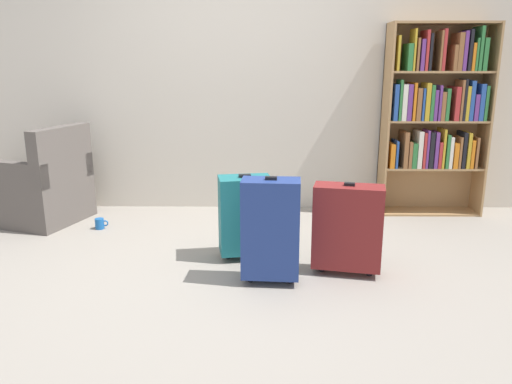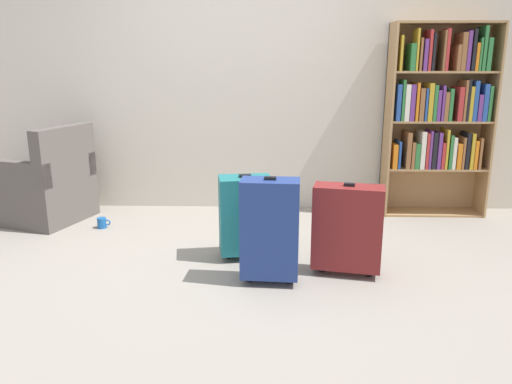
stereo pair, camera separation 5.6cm
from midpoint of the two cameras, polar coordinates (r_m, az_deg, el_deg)
ground_plane at (r=3.60m, az=-2.25°, el=-9.17°), size 9.77×9.77×0.00m
back_wall at (r=5.01m, az=-1.10°, el=12.90°), size 5.58×0.10×2.60m
bookshelf at (r=5.07m, az=20.56°, el=8.51°), size 0.97×0.31×1.81m
armchair at (r=5.04m, az=-22.59°, el=0.47°), size 0.89×0.89×0.90m
mug at (r=4.70m, az=-16.90°, el=-3.40°), size 0.12×0.08×0.10m
suitcase_dark_red at (r=3.52m, az=10.87°, el=-4.02°), size 0.51×0.30×0.66m
suitcase_teal at (r=3.75m, az=-0.82°, el=-2.63°), size 0.42×0.30×0.65m
suitcase_navy_blue at (r=3.31m, az=2.08°, el=-4.24°), size 0.40×0.24×0.74m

